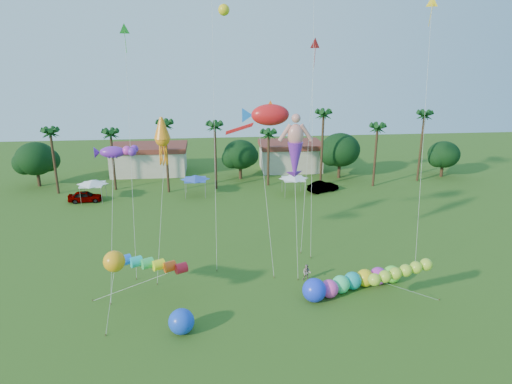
{
  "coord_description": "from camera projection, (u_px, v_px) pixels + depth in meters",
  "views": [
    {
      "loc": [
        -3.6,
        -25.87,
        20.64
      ],
      "look_at": [
        0.0,
        10.0,
        9.0
      ],
      "focal_mm": 32.0,
      "sensor_mm": 36.0,
      "label": 1
    }
  ],
  "objects": [
    {
      "name": "buildings_row",
      "position": [
        215.0,
        160.0,
        77.62
      ],
      "size": [
        35.0,
        7.0,
        4.0
      ],
      "color": "beige",
      "rests_on": "ground"
    },
    {
      "name": "delta_kite_green",
      "position": [
        125.0,
        36.0,
        39.16
      ],
      "size": [
        1.04,
        4.39,
        22.44
      ],
      "color": "green",
      "rests_on": "ground"
    },
    {
      "name": "green_worm",
      "position": [
        374.0,
        280.0,
        36.53
      ],
      "size": [
        9.02,
        2.01,
        3.35
      ],
      "color": "#AADB30",
      "rests_on": "ground"
    },
    {
      "name": "ground",
      "position": [
        271.0,
        362.0,
        31.18
      ],
      "size": [
        160.0,
        160.0,
        0.0
      ],
      "primitive_type": "plane",
      "color": "#285116",
      "rests_on": "ground"
    },
    {
      "name": "spectator_b",
      "position": [
        307.0,
        273.0,
        41.69
      ],
      "size": [
        0.93,
        0.84,
        1.58
      ],
      "primitive_type": "imported",
      "rotation": [
        0.0,
        0.0,
        -0.37
      ],
      "color": "#A38B87",
      "rests_on": "ground"
    },
    {
      "name": "tent_row",
      "position": [
        195.0,
        178.0,
        64.17
      ],
      "size": [
        31.0,
        4.0,
        0.6
      ],
      "color": "white",
      "rests_on": "ground"
    },
    {
      "name": "delta_kite_yellow",
      "position": [
        432.0,
        10.0,
        40.46
      ],
      "size": [
        1.29,
        4.39,
        24.78
      ],
      "color": "yellow",
      "rests_on": "ground"
    },
    {
      "name": "car_a",
      "position": [
        85.0,
        196.0,
        62.78
      ],
      "size": [
        4.58,
        2.03,
        1.53
      ],
      "primitive_type": "imported",
      "rotation": [
        0.0,
        0.0,
        1.62
      ],
      "color": "#4C4C54",
      "rests_on": "ground"
    },
    {
      "name": "fish_kite",
      "position": [
        270.0,
        115.0,
        42.72
      ],
      "size": [
        5.59,
        6.27,
        15.54
      ],
      "color": "red",
      "rests_on": "ground"
    },
    {
      "name": "rainbow_tube",
      "position": [
        161.0,
        269.0,
        37.64
      ],
      "size": [
        9.26,
        2.71,
        3.47
      ],
      "color": "red",
      "rests_on": "ground"
    },
    {
      "name": "tree_line",
      "position": [
        257.0,
        154.0,
        71.87
      ],
      "size": [
        69.46,
        8.91,
        11.0
      ],
      "color": "#3A2819",
      "rests_on": "ground"
    },
    {
      "name": "caterpillar_inflatable",
      "position": [
        349.0,
        283.0,
        39.84
      ],
      "size": [
        9.81,
        4.53,
        2.03
      ],
      "rotation": [
        0.0,
        0.0,
        0.32
      ],
      "color": "#F540B2",
      "rests_on": "ground"
    },
    {
      "name": "orange_ball_kite",
      "position": [
        114.0,
        261.0,
        33.91
      ],
      "size": [
        1.79,
        2.55,
        6.12
      ],
      "color": "#FFA414",
      "rests_on": "ground"
    },
    {
      "name": "car_b",
      "position": [
        323.0,
        187.0,
        67.14
      ],
      "size": [
        4.93,
        3.34,
        1.54
      ],
      "primitive_type": "imported",
      "rotation": [
        0.0,
        0.0,
        1.98
      ],
      "color": "#4C4C54",
      "rests_on": "ground"
    },
    {
      "name": "delta_kite_red",
      "position": [
        315.0,
        47.0,
        45.87
      ],
      "size": [
        2.52,
        5.34,
        21.38
      ],
      "color": "red",
      "rests_on": "ground"
    },
    {
      "name": "merman_kite",
      "position": [
        295.0,
        150.0,
        41.48
      ],
      "size": [
        2.63,
        4.24,
        14.33
      ],
      "color": "#D9867B",
      "rests_on": "ground"
    },
    {
      "name": "lobster_kite",
      "position": [
        113.0,
        152.0,
        37.85
      ],
      "size": [
        3.99,
        5.16,
        12.87
      ],
      "color": "purple",
      "rests_on": "ground"
    },
    {
      "name": "squid_kite",
      "position": [
        162.0,
        139.0,
        41.04
      ],
      "size": [
        1.72,
        4.64,
        14.65
      ],
      "color": "orange",
      "rests_on": "ground"
    },
    {
      "name": "blue_ball",
      "position": [
        181.0,
        321.0,
        34.02
      ],
      "size": [
        1.95,
        1.95,
        1.95
      ],
      "primitive_type": "sphere",
      "color": "blue",
      "rests_on": "ground"
    }
  ]
}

